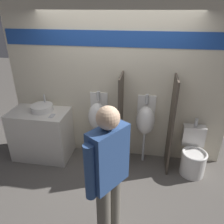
{
  "coord_description": "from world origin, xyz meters",
  "views": [
    {
      "loc": [
        0.5,
        -2.86,
        2.55
      ],
      "look_at": [
        0.0,
        0.17,
        1.05
      ],
      "focal_mm": 35.0,
      "sensor_mm": 36.0,
      "label": 1
    }
  ],
  "objects_px": {
    "urinal_far": "(145,120)",
    "toilet": "(193,156)",
    "urinal_near_counter": "(98,116)",
    "person_in_vest": "(108,174)",
    "sink_basin": "(42,108)",
    "cell_phone": "(52,116)"
  },
  "relations": [
    {
      "from": "urinal_near_counter",
      "to": "sink_basin",
      "type": "bearing_deg",
      "value": -174.98
    },
    {
      "from": "sink_basin",
      "to": "toilet",
      "type": "bearing_deg",
      "value": -1.55
    },
    {
      "from": "sink_basin",
      "to": "urinal_near_counter",
      "type": "relative_size",
      "value": 0.31
    },
    {
      "from": "urinal_near_counter",
      "to": "toilet",
      "type": "bearing_deg",
      "value": -5.39
    },
    {
      "from": "cell_phone",
      "to": "person_in_vest",
      "type": "xyz_separation_m",
      "value": [
        1.19,
        -1.27,
        0.05
      ]
    },
    {
      "from": "urinal_near_counter",
      "to": "urinal_far",
      "type": "height_order",
      "value": "same"
    },
    {
      "from": "person_in_vest",
      "to": "cell_phone",
      "type": "bearing_deg",
      "value": 76.68
    },
    {
      "from": "urinal_far",
      "to": "toilet",
      "type": "distance_m",
      "value": 0.99
    },
    {
      "from": "urinal_far",
      "to": "urinal_near_counter",
      "type": "bearing_deg",
      "value": 180.0
    },
    {
      "from": "urinal_far",
      "to": "toilet",
      "type": "xyz_separation_m",
      "value": [
        0.82,
        -0.16,
        -0.52
      ]
    },
    {
      "from": "toilet",
      "to": "urinal_far",
      "type": "bearing_deg",
      "value": 169.32
    },
    {
      "from": "cell_phone",
      "to": "person_in_vest",
      "type": "bearing_deg",
      "value": -46.97
    },
    {
      "from": "sink_basin",
      "to": "toilet",
      "type": "distance_m",
      "value": 2.69
    },
    {
      "from": "sink_basin",
      "to": "urinal_far",
      "type": "height_order",
      "value": "urinal_far"
    },
    {
      "from": "cell_phone",
      "to": "urinal_near_counter",
      "type": "distance_m",
      "value": 0.77
    },
    {
      "from": "urinal_far",
      "to": "person_in_vest",
      "type": "xyz_separation_m",
      "value": [
        -0.35,
        -1.54,
        0.14
      ]
    },
    {
      "from": "sink_basin",
      "to": "person_in_vest",
      "type": "height_order",
      "value": "person_in_vest"
    },
    {
      "from": "cell_phone",
      "to": "urinal_near_counter",
      "type": "relative_size",
      "value": 0.11
    },
    {
      "from": "urinal_far",
      "to": "toilet",
      "type": "relative_size",
      "value": 1.39
    },
    {
      "from": "cell_phone",
      "to": "urinal_near_counter",
      "type": "xyz_separation_m",
      "value": [
        0.71,
        0.27,
        -0.09
      ]
    },
    {
      "from": "person_in_vest",
      "to": "sink_basin",
      "type": "bearing_deg",
      "value": 78.37
    },
    {
      "from": "urinal_far",
      "to": "person_in_vest",
      "type": "distance_m",
      "value": 1.58
    }
  ]
}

